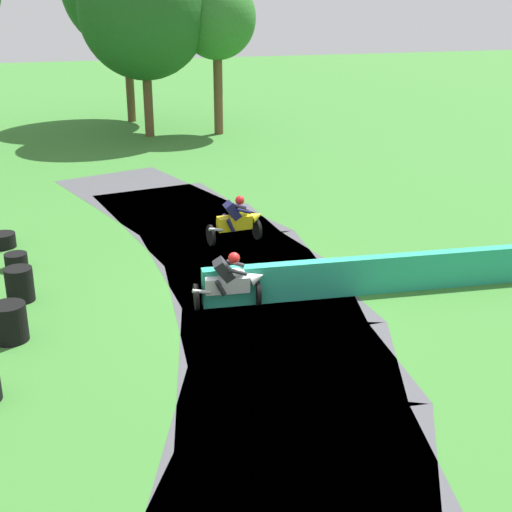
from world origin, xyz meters
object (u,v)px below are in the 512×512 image
at_px(motorcycle_chase_yellow, 237,220).
at_px(tire_stack_mid_b, 10,322).
at_px(tire_stack_extra_a, 16,261).
at_px(motorcycle_lead_white, 231,281).
at_px(tire_stack_extra_b, 3,240).
at_px(tire_stack_far, 20,284).

distance_m(motorcycle_chase_yellow, tire_stack_mid_b, 7.48).
relative_size(tire_stack_mid_b, tire_stack_extra_a, 1.37).
relative_size(motorcycle_lead_white, tire_stack_extra_b, 2.41).
bearing_deg(tire_stack_extra_b, motorcycle_lead_white, -47.39).
bearing_deg(tire_stack_extra_a, tire_stack_mid_b, -89.62).
xyz_separation_m(motorcycle_lead_white, tire_stack_far, (-4.59, 1.71, -0.25)).
xyz_separation_m(tire_stack_far, tire_stack_extra_a, (-0.17, 2.13, -0.20)).
height_order(tire_stack_extra_a, tire_stack_extra_b, same).
height_order(tire_stack_mid_b, tire_stack_extra_a, tire_stack_mid_b).
height_order(motorcycle_lead_white, tire_stack_extra_b, motorcycle_lead_white).
xyz_separation_m(motorcycle_chase_yellow, tire_stack_mid_b, (-5.96, -4.52, -0.26)).
xyz_separation_m(motorcycle_lead_white, motorcycle_chase_yellow, (1.23, 4.22, 0.01)).
height_order(tire_stack_mid_b, tire_stack_extra_b, tire_stack_mid_b).
xyz_separation_m(motorcycle_lead_white, tire_stack_mid_b, (-4.73, -0.30, -0.25)).
xyz_separation_m(tire_stack_extra_a, tire_stack_extra_b, (-0.41, 1.77, 0.00)).
bearing_deg(tire_stack_far, tire_stack_extra_b, 98.41).
bearing_deg(tire_stack_mid_b, tire_stack_extra_a, 90.38).
bearing_deg(tire_stack_extra_b, motorcycle_chase_yellow, -12.35).
bearing_deg(motorcycle_chase_yellow, tire_stack_extra_b, 167.65).
height_order(motorcycle_chase_yellow, tire_stack_mid_b, motorcycle_chase_yellow).
height_order(motorcycle_chase_yellow, tire_stack_extra_b, motorcycle_chase_yellow).
bearing_deg(tire_stack_far, tire_stack_mid_b, -93.92).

